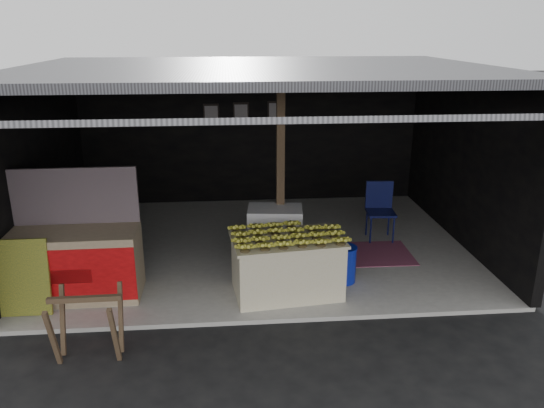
{
  "coord_description": "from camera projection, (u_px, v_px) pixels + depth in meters",
  "views": [
    {
      "loc": [
        -0.5,
        -5.87,
        3.56
      ],
      "look_at": [
        0.14,
        1.51,
        1.1
      ],
      "focal_mm": 35.0,
      "sensor_mm": 36.0,
      "label": 1
    }
  ],
  "objects": [
    {
      "name": "ground",
      "position": [
        271.0,
        324.0,
        6.72
      ],
      "size": [
        80.0,
        80.0,
        0.0
      ],
      "primitive_type": "plane",
      "color": "black",
      "rests_on": "ground"
    },
    {
      "name": "concrete_slab",
      "position": [
        259.0,
        245.0,
        9.07
      ],
      "size": [
        7.0,
        5.0,
        0.06
      ],
      "primitive_type": "cube",
      "color": "gray",
      "rests_on": "ground"
    },
    {
      "name": "shophouse",
      "position": [
        257.0,
        122.0,
        8.71
      ],
      "size": [
        7.4,
        7.29,
        3.02
      ],
      "color": "black",
      "rests_on": "ground"
    },
    {
      "name": "banana_table",
      "position": [
        287.0,
        266.0,
        7.26
      ],
      "size": [
        1.58,
        1.08,
        0.82
      ],
      "rotation": [
        0.0,
        0.0,
        0.11
      ],
      "color": "beige",
      "rests_on": "concrete_slab"
    },
    {
      "name": "banana_pile",
      "position": [
        287.0,
        233.0,
        7.1
      ],
      "size": [
        1.45,
        0.97,
        0.16
      ],
      "primitive_type": null,
      "rotation": [
        0.0,
        0.0,
        0.11
      ],
      "color": "gold",
      "rests_on": "banana_table"
    },
    {
      "name": "white_crate",
      "position": [
        275.0,
        236.0,
        8.16
      ],
      "size": [
        0.88,
        0.64,
        0.91
      ],
      "rotation": [
        0.0,
        0.0,
        -0.11
      ],
      "color": "white",
      "rests_on": "concrete_slab"
    },
    {
      "name": "neighbor_stall",
      "position": [
        76.0,
        261.0,
        7.15
      ],
      "size": [
        1.69,
        0.78,
        1.73
      ],
      "rotation": [
        0.0,
        0.0,
        0.01
      ],
      "color": "#998466",
      "rests_on": "concrete_slab"
    },
    {
      "name": "green_signboard",
      "position": [
        22.0,
        278.0,
        6.7
      ],
      "size": [
        0.67,
        0.19,
        1.0
      ],
      "primitive_type": "cube",
      "rotation": [
        -0.14,
        0.0,
        0.0
      ],
      "color": "black",
      "rests_on": "concrete_slab"
    },
    {
      "name": "sawhorse",
      "position": [
        87.0,
        320.0,
        5.86
      ],
      "size": [
        0.8,
        0.7,
        0.79
      ],
      "rotation": [
        0.0,
        0.0,
        0.01
      ],
      "color": "brown",
      "rests_on": "ground"
    },
    {
      "name": "water_barrel",
      "position": [
        344.0,
        265.0,
        7.64
      ],
      "size": [
        0.35,
        0.35,
        0.51
      ],
      "primitive_type": "cylinder",
      "color": "#0D1C98",
      "rests_on": "concrete_slab"
    },
    {
      "name": "plastic_chair",
      "position": [
        380.0,
        205.0,
        9.16
      ],
      "size": [
        0.51,
        0.51,
        0.99
      ],
      "rotation": [
        0.0,
        0.0,
        -0.08
      ],
      "color": "#0B0F3E",
      "rests_on": "concrete_slab"
    },
    {
      "name": "magenta_rug",
      "position": [
        365.0,
        254.0,
        8.64
      ],
      "size": [
        1.51,
        1.02,
        0.01
      ],
      "primitive_type": "cube",
      "rotation": [
        0.0,
        0.0,
        -0.01
      ],
      "color": "maroon",
      "rests_on": "concrete_slab"
    },
    {
      "name": "picture_frames",
      "position": [
        243.0,
        113.0,
        10.72
      ],
      "size": [
        1.62,
        0.04,
        0.46
      ],
      "color": "black",
      "rests_on": "shophouse"
    }
  ]
}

